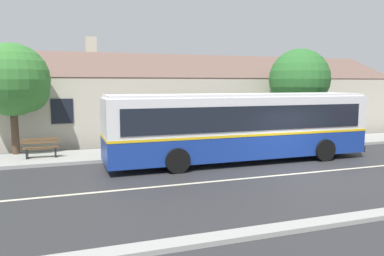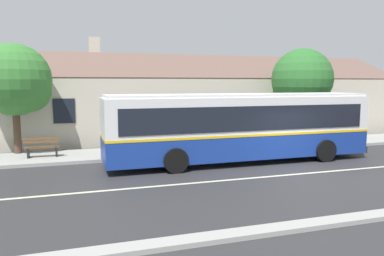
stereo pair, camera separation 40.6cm
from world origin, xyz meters
TOP-DOWN VIEW (x-y plane):
  - ground_plane at (0.00, 0.00)m, footprint 300.00×300.00m
  - sidewalk_far at (0.00, 6.00)m, footprint 60.00×3.00m
  - lane_divider_stripe at (0.00, 0.00)m, footprint 60.00×0.16m
  - community_building at (0.03, 12.73)m, footprint 26.67×8.56m
  - transit_bus at (-1.59, 2.90)m, footprint 12.06×2.80m
  - bench_by_building at (-10.06, 5.87)m, footprint 1.51×0.51m
  - street_tree_primary at (4.46, 7.05)m, footprint 3.60×3.60m
  - street_tree_secondary at (-11.14, 7.33)m, footprint 3.43×3.43m
  - bus_stop_sign at (5.27, 4.99)m, footprint 0.36×0.07m

SIDE VIEW (x-z plane):
  - ground_plane at x=0.00m, z-range 0.00..0.00m
  - lane_divider_stripe at x=0.00m, z-range 0.00..0.01m
  - sidewalk_far at x=0.00m, z-range 0.00..0.15m
  - bench_by_building at x=-10.06m, z-range 0.09..1.03m
  - bus_stop_sign at x=5.27m, z-range 0.44..2.84m
  - transit_bus at x=-1.59m, z-range 0.12..3.17m
  - community_building at x=0.03m, z-range -1.25..5.26m
  - street_tree_secondary at x=-11.14m, z-range 0.88..6.28m
  - street_tree_primary at x=4.46m, z-range 0.88..6.45m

